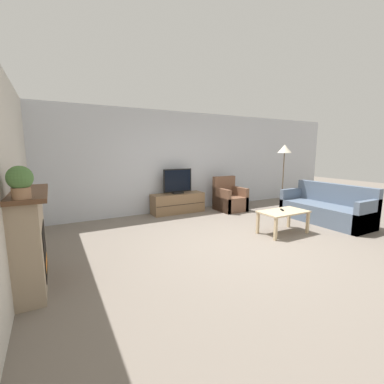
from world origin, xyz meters
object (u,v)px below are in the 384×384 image
(fireplace, at_px, (30,238))
(armchair, at_px, (229,200))
(coffee_table, at_px, (283,214))
(remote, at_px, (282,210))
(couch, at_px, (326,210))
(tv, at_px, (178,182))
(floor_lamp, at_px, (284,153))
(mantel_vase_left, at_px, (22,185))
(tv_stand, at_px, (178,203))
(potted_plant, at_px, (20,181))

(fireplace, xyz_separation_m, armchair, (4.62, 2.13, -0.31))
(armchair, bearing_deg, fireplace, -155.25)
(coffee_table, bearing_deg, remote, 66.87)
(coffee_table, height_order, couch, couch)
(remote, bearing_deg, tv, 146.24)
(armchair, relative_size, couch, 0.48)
(coffee_table, bearing_deg, floor_lamp, 42.92)
(fireplace, relative_size, remote, 9.02)
(tv, distance_m, remote, 2.81)
(tv, bearing_deg, mantel_vase_left, -137.42)
(coffee_table, bearing_deg, couch, 4.34)
(couch, bearing_deg, remote, -177.79)
(mantel_vase_left, xyz_separation_m, floor_lamp, (5.77, 1.70, 0.29))
(tv_stand, bearing_deg, armchair, -16.26)
(fireplace, bearing_deg, floor_lamp, 12.64)
(tv_stand, distance_m, coffee_table, 2.83)
(tv_stand, relative_size, couch, 0.73)
(mantel_vase_left, relative_size, tv_stand, 0.19)
(tv_stand, relative_size, tv, 1.77)
(potted_plant, bearing_deg, floor_lamp, 17.92)
(tv, relative_size, armchair, 0.86)
(mantel_vase_left, xyz_separation_m, couch, (5.86, 0.46, -1.02))
(mantel_vase_left, bearing_deg, potted_plant, -90.00)
(tv, xyz_separation_m, coffee_table, (1.11, -2.60, -0.44))
(potted_plant, xyz_separation_m, armchair, (4.61, 2.70, -1.07))
(coffee_table, relative_size, floor_lamp, 0.54)
(floor_lamp, bearing_deg, remote, -137.85)
(tv, xyz_separation_m, armchair, (1.41, -0.41, -0.54))
(mantel_vase_left, bearing_deg, tv, 42.58)
(mantel_vase_left, bearing_deg, couch, 4.47)
(remote, relative_size, couch, 0.08)
(remote, bearing_deg, couch, 34.41)
(potted_plant, distance_m, couch, 6.00)
(mantel_vase_left, height_order, tv_stand, mantel_vase_left)
(fireplace, bearing_deg, armchair, 24.75)
(potted_plant, distance_m, tv, 4.49)
(potted_plant, distance_m, floor_lamp, 6.07)
(fireplace, relative_size, tv, 1.66)
(potted_plant, height_order, remote, potted_plant)
(remote, distance_m, floor_lamp, 2.24)
(armchair, bearing_deg, tv_stand, 163.74)
(fireplace, relative_size, armchair, 1.43)
(potted_plant, bearing_deg, armchair, 30.37)
(tv, bearing_deg, floor_lamp, -25.81)
(mantel_vase_left, distance_m, potted_plant, 0.18)
(fireplace, xyz_separation_m, floor_lamp, (5.79, 1.30, 1.00))
(fireplace, relative_size, mantel_vase_left, 4.99)
(tv, xyz_separation_m, remote, (1.13, -2.54, -0.36))
(tv_stand, bearing_deg, remote, -65.98)
(mantel_vase_left, distance_m, armchair, 5.35)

